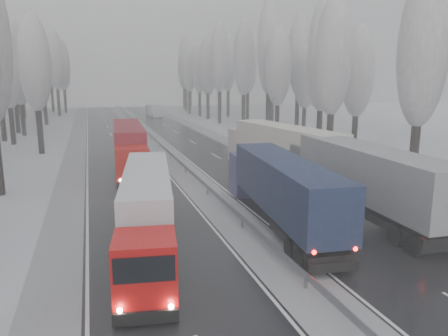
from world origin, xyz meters
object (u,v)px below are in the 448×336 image
truck_red_white (147,205)px  box_truck_distant (154,111)px  truck_cream_box (279,146)px  truck_red_red (129,145)px  truck_grey_tarp (360,174)px  truck_blue_box (278,185)px

truck_red_white → box_truck_distant: bearing=89.6°
truck_cream_box → truck_red_red: 14.28m
truck_grey_tarp → truck_cream_box: truck_cream_box is taller
truck_cream_box → box_truck_distant: bearing=84.3°
truck_grey_tarp → box_truck_distant: size_ratio=2.25×
truck_blue_box → truck_red_red: 20.19m
truck_cream_box → truck_red_red: size_ratio=1.06×
truck_red_white → truck_grey_tarp: bearing=14.5°
truck_grey_tarp → box_truck_distant: (-2.19, 77.70, -1.17)m
truck_red_red → truck_red_white: bearing=-89.4°
truck_cream_box → truck_red_red: truck_cream_box is taller
box_truck_distant → truck_blue_box: bearing=-97.3°
truck_red_red → truck_cream_box: bearing=-20.8°
truck_cream_box → box_truck_distant: truck_cream_box is taller
truck_cream_box → box_truck_distant: (-2.21, 64.99, -1.18)m
truck_blue_box → box_truck_distant: bearing=92.7°
truck_cream_box → truck_blue_box: bearing=-121.9°
truck_grey_tarp → truck_blue_box: 5.93m
truck_blue_box → truck_cream_box: 14.42m
truck_grey_tarp → truck_red_white: 13.98m
truck_grey_tarp → box_truck_distant: bearing=93.9°
truck_blue_box → truck_red_red: (-7.15, 18.88, 0.07)m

